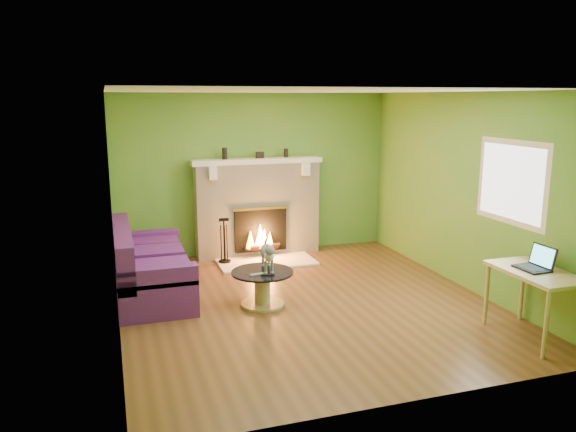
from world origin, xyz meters
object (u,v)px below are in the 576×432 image
object	(u,v)px
coffee_table	(262,286)
cat	(267,255)
sofa	(147,268)
desk	(536,279)

from	to	relation	value
coffee_table	cat	bearing A→B (deg)	32.01
coffee_table	sofa	bearing A→B (deg)	147.43
desk	cat	distance (m)	3.05
cat	desk	bearing A→B (deg)	-29.00
coffee_table	cat	size ratio (longest dim) A/B	1.26
sofa	desk	xyz separation A→B (m)	(3.81, -2.65, 0.31)
desk	cat	size ratio (longest dim) A/B	1.66
coffee_table	cat	world-z (taller)	cat
sofa	coffee_table	bearing A→B (deg)	-32.57
sofa	cat	world-z (taller)	sofa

